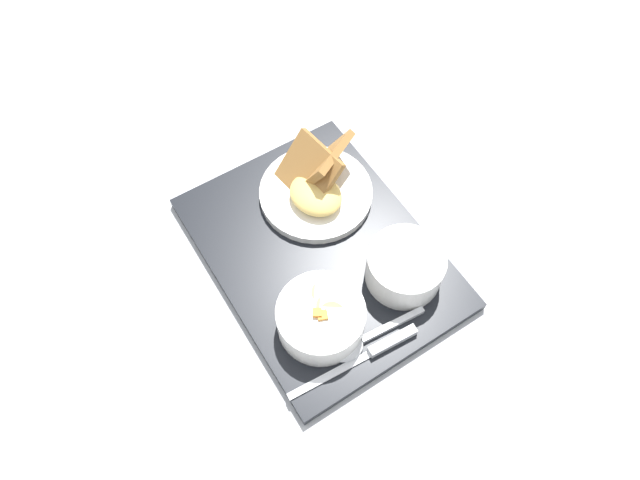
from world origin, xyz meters
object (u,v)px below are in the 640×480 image
bowl_soup (405,266)px  knife (379,348)px  plate_main (316,187)px  spoon (359,341)px  bowl_salad (321,317)px

bowl_soup → knife: bowl_soup is taller
plate_main → knife: 0.28m
bowl_soup → knife: (-0.08, 0.10, -0.03)m
knife → spoon: size_ratio=1.32×
spoon → plate_main: bearing=-103.7°
bowl_salad → knife: bearing=-146.0°
bowl_salad → bowl_soup: bowl_soup is taller
plate_main → spoon: size_ratio=1.19×
bowl_salad → spoon: size_ratio=0.82×
bowl_salad → bowl_soup: (0.00, -0.15, 0.01)m
knife → spoon: 0.03m
knife → bowl_soup: bearing=-138.2°
plate_main → spoon: bearing=162.4°
bowl_salad → plate_main: (0.20, -0.11, -0.01)m
bowl_salad → spoon: (-0.05, -0.03, -0.02)m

